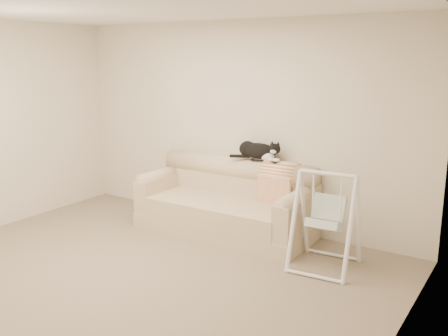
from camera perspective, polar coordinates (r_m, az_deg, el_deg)
name	(u,v)px	position (r m, az deg, el deg)	size (l,w,h in m)	color
ground_plane	(135,275)	(5.22, -10.10, -11.94)	(5.00, 5.00, 0.00)	#766954
room_shell	(129,125)	(4.80, -10.81, 4.90)	(5.04, 4.04, 2.60)	beige
sofa	(227,204)	(6.25, 0.38, -4.11)	(2.20, 0.93, 0.90)	#C2AC8D
remote_a	(258,160)	(6.15, 3.95, 0.93)	(0.19, 0.09, 0.03)	black
remote_b	(272,162)	(6.06, 5.54, 0.71)	(0.17, 0.12, 0.02)	black
tuxedo_cat	(259,151)	(6.15, 3.97, 1.97)	(0.66, 0.29, 0.26)	black
throw_blanket	(280,177)	(6.06, 6.42, -1.08)	(0.43, 0.38, 0.58)	#D06E33
baby_swing	(326,220)	(5.25, 11.57, -5.84)	(0.67, 0.71, 1.03)	white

